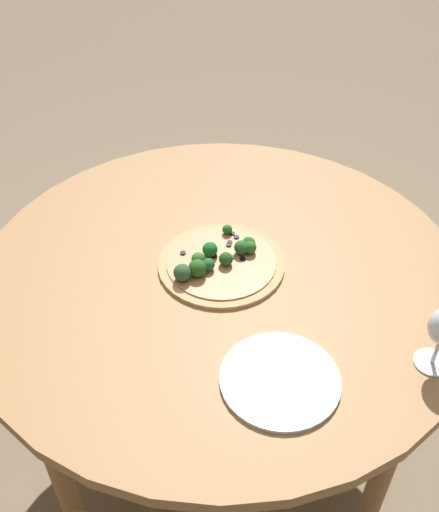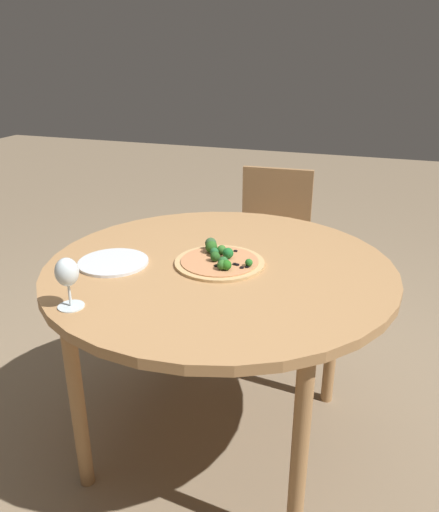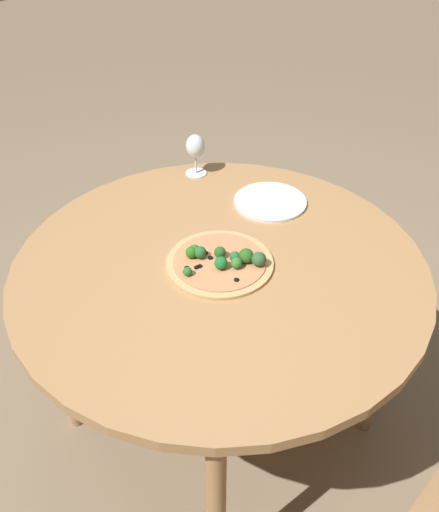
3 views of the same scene
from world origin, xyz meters
The scene contains 6 objects.
ground_plane centered at (0.00, 0.00, 0.00)m, with size 12.00×12.00×0.00m, color #847056.
dining_table centered at (0.00, 0.00, 0.68)m, with size 1.19×1.19×0.75m.
chair centered at (0.05, -0.98, 0.47)m, with size 0.42×0.42×0.85m.
pizza centered at (0.00, 0.00, 0.76)m, with size 0.31×0.31×0.06m.
wine_glass centered at (0.30, 0.43, 0.85)m, with size 0.08×0.08×0.15m.
plate_near centered at (0.35, 0.12, 0.75)m, with size 0.24×0.24×0.01m.
Camera 2 is at (-0.52, 1.48, 1.43)m, focal length 35.00 mm.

